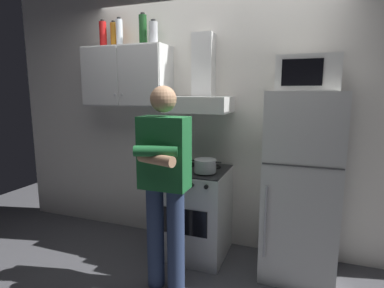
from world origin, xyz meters
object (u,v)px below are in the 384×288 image
at_px(stove_oven, 196,212).
at_px(bottle_vodka_clear, 119,33).
at_px(upper_cabinet, 127,77).
at_px(microwave, 307,74).
at_px(cooking_pot, 205,166).
at_px(range_hood, 201,92).
at_px(bottle_wine_green, 143,30).
at_px(bottle_liquor_amber, 114,35).
at_px(person_standing, 164,182).
at_px(bottle_soda_red, 103,34).
at_px(refrigerator, 300,186).
at_px(bottle_canister_steel, 153,33).

distance_m(stove_oven, bottle_vodka_clear, 1.96).
relative_size(upper_cabinet, microwave, 1.88).
xyz_separation_m(upper_cabinet, cooking_pot, (0.93, -0.24, -0.82)).
xyz_separation_m(range_hood, bottle_wine_green, (-0.62, 0.03, 0.60)).
height_order(microwave, bottle_liquor_amber, bottle_liquor_amber).
distance_m(person_standing, bottle_soda_red, 1.78).
bearing_deg(bottle_liquor_amber, bottle_soda_red, -159.15).
xyz_separation_m(upper_cabinet, refrigerator, (1.75, -0.12, -0.95)).
bearing_deg(bottle_canister_steel, upper_cabinet, -179.57).
height_order(bottle_soda_red, bottle_vodka_clear, bottle_vodka_clear).
distance_m(bottle_soda_red, bottle_vodka_clear, 0.19).
bearing_deg(person_standing, bottle_soda_red, 144.87).
bearing_deg(refrigerator, bottle_canister_steel, 174.96).
relative_size(microwave, person_standing, 0.29).
height_order(upper_cabinet, stove_oven, upper_cabinet).
xyz_separation_m(bottle_canister_steel, bottle_soda_red, (-0.57, -0.02, 0.02)).
bearing_deg(person_standing, stove_oven, 85.28).
bearing_deg(stove_oven, refrigerator, 0.04).
xyz_separation_m(refrigerator, bottle_liquor_amber, (-1.91, 0.14, 1.38)).
bearing_deg(cooking_pot, bottle_liquor_amber, 166.34).
height_order(upper_cabinet, bottle_liquor_amber, bottle_liquor_amber).
relative_size(cooking_pot, bottle_wine_green, 0.94).
bearing_deg(bottle_soda_red, bottle_canister_steel, 2.17).
bearing_deg(bottle_wine_green, bottle_vodka_clear, -172.18).
bearing_deg(range_hood, bottle_soda_red, -178.89).
bearing_deg(cooking_pot, microwave, 9.57).
height_order(range_hood, bottle_liquor_amber, bottle_liquor_amber).
xyz_separation_m(bottle_liquor_amber, bottle_soda_red, (-0.10, -0.04, 0.01)).
distance_m(stove_oven, bottle_canister_steel, 1.80).
distance_m(bottle_wine_green, bottle_canister_steel, 0.14).
bearing_deg(microwave, upper_cabinet, 176.52).
bearing_deg(microwave, stove_oven, -178.85).
height_order(bottle_canister_steel, bottle_vodka_clear, bottle_vodka_clear).
xyz_separation_m(person_standing, bottle_wine_green, (-0.57, 0.76, 1.30)).
height_order(refrigerator, bottle_vodka_clear, bottle_vodka_clear).
xyz_separation_m(bottle_wine_green, bottle_canister_steel, (0.13, -0.03, -0.04)).
bearing_deg(bottle_canister_steel, person_standing, -59.04).
bearing_deg(bottle_canister_steel, bottle_liquor_amber, 177.84).
bearing_deg(microwave, refrigerator, -89.10).
distance_m(refrigerator, bottle_vodka_clear, 2.29).
bearing_deg(bottle_liquor_amber, stove_oven, -8.62).
height_order(bottle_wine_green, bottle_soda_red, bottle_wine_green).
relative_size(cooking_pot, bottle_soda_red, 1.08).
relative_size(refrigerator, bottle_soda_red, 5.78).
bearing_deg(cooking_pot, bottle_canister_steel, 158.30).
distance_m(range_hood, bottle_wine_green, 0.87).
bearing_deg(stove_oven, bottle_liquor_amber, 171.38).
bearing_deg(bottle_vodka_clear, refrigerator, -3.72).
distance_m(upper_cabinet, bottle_vodka_clear, 0.44).
bearing_deg(bottle_soda_red, stove_oven, -5.70).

